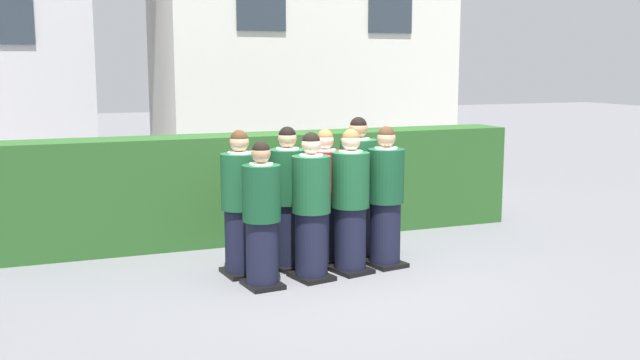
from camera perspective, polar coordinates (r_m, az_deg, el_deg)
The scene contains 10 objects.
ground_plane at distance 8.34m, azimuth 0.68°, elevation -7.42°, with size 60.00×60.00×0.00m, color slate.
student_front_row_0 at distance 7.77m, azimuth -4.55°, elevation -3.00°, with size 0.41×0.48×1.56m.
student_front_row_1 at distance 8.03m, azimuth -0.68°, elevation -2.34°, with size 0.46×0.55×1.63m.
student_front_row_2 at distance 8.30m, azimuth 2.38°, elevation -1.94°, with size 0.48×0.54×1.64m.
student_front_row_3 at distance 8.60m, azimuth 5.11°, elevation -1.56°, with size 0.46×0.55×1.65m.
student_rear_row_0 at distance 8.23m, azimuth -6.21°, elevation -2.08°, with size 0.43×0.50×1.64m.
student_rear_row_1 at distance 8.49m, azimuth -2.52°, elevation -1.65°, with size 0.47×0.56×1.65m.
student_in_red_blazer at distance 8.76m, azimuth 0.39°, elevation -1.51°, with size 0.43×0.51×1.60m.
student_rear_row_3 at distance 9.00m, azimuth 2.96°, elevation -0.82°, with size 0.47×0.55×1.73m.
hedge at distance 10.03m, azimuth -3.68°, elevation -0.44°, with size 7.00×0.70×1.43m.
Camera 1 is at (-3.03, -7.40, 2.35)m, focal length 41.20 mm.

